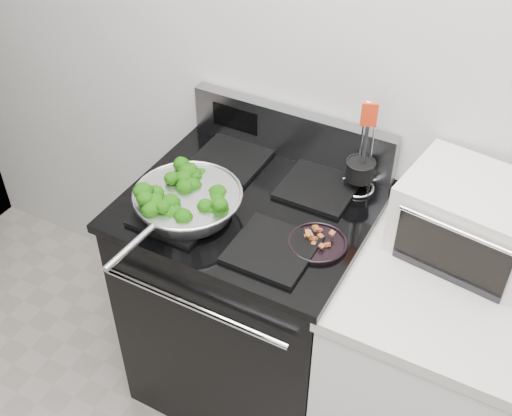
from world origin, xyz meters
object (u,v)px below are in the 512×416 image
Objects in this scene: gas_range at (251,296)px; utensil_holder at (360,174)px; toaster_oven at (473,219)px; bacon_plate at (318,240)px; skillet at (188,202)px.

utensil_holder reaches higher than gas_range.
toaster_oven reaches higher than gas_range.
gas_range is at bearing 162.75° from bacon_plate.
toaster_oven is (0.67, 0.14, 0.55)m from gas_range.
skillet is at bearing -170.80° from bacon_plate.
skillet is 0.87m from toaster_oven.
utensil_holder is 0.75× the size of toaster_oven.
skillet is 0.57m from utensil_holder.
skillet is 3.06× the size of bacon_plate.
skillet is at bearing -152.14° from toaster_oven.
toaster_oven is at bearing 23.42° from skillet.
gas_range reaches higher than skillet.
bacon_plate is (0.28, -0.09, 0.48)m from gas_range.
toaster_oven reaches higher than bacon_plate.
gas_range is at bearing -162.31° from utensil_holder.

